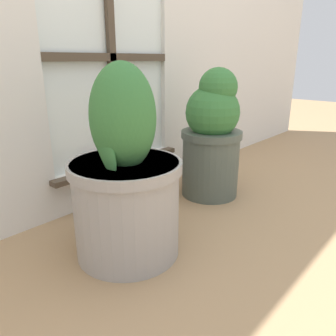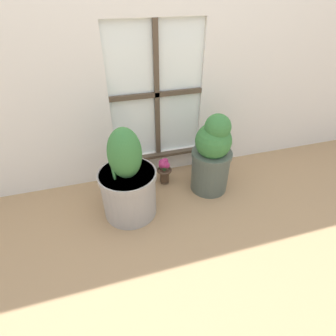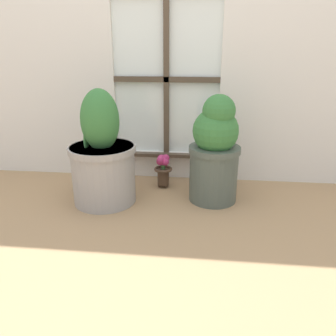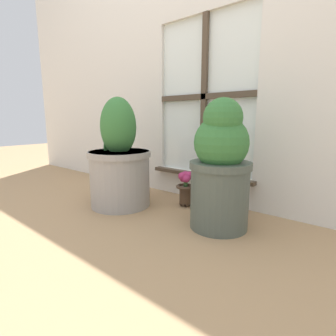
% 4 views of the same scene
% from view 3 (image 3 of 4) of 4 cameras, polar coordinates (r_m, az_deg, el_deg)
% --- Properties ---
extents(ground_plane, '(10.00, 10.00, 0.00)m').
position_cam_3_polar(ground_plane, '(1.90, -2.24, -7.77)').
color(ground_plane, tan).
extents(potted_plant_left, '(0.40, 0.40, 0.68)m').
position_cam_3_polar(potted_plant_left, '(1.98, -11.31, 1.48)').
color(potted_plant_left, '#9E9993').
rests_on(potted_plant_left, ground_plane).
extents(potted_plant_right, '(0.31, 0.31, 0.65)m').
position_cam_3_polar(potted_plant_right, '(1.97, 8.16, 2.88)').
color(potted_plant_right, '#4C564C').
rests_on(potted_plant_right, ground_plane).
extents(flower_vase, '(0.12, 0.12, 0.22)m').
position_cam_3_polar(flower_vase, '(2.19, -0.88, 0.05)').
color(flower_vase, '#473323').
rests_on(flower_vase, ground_plane).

